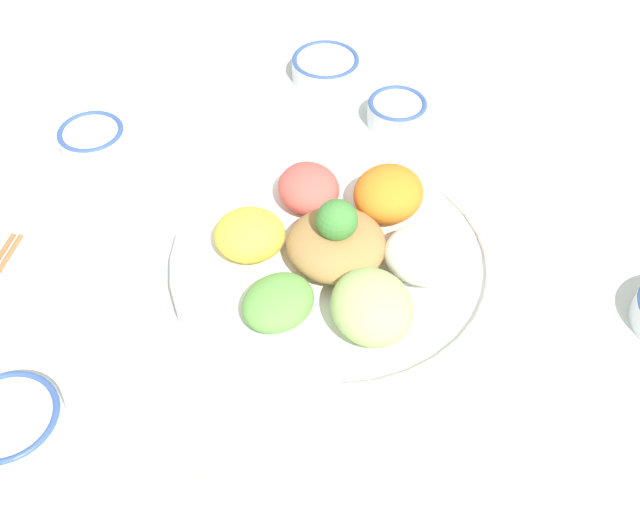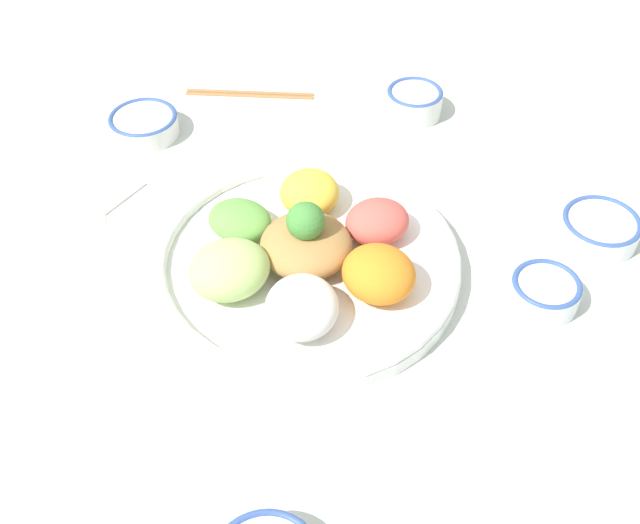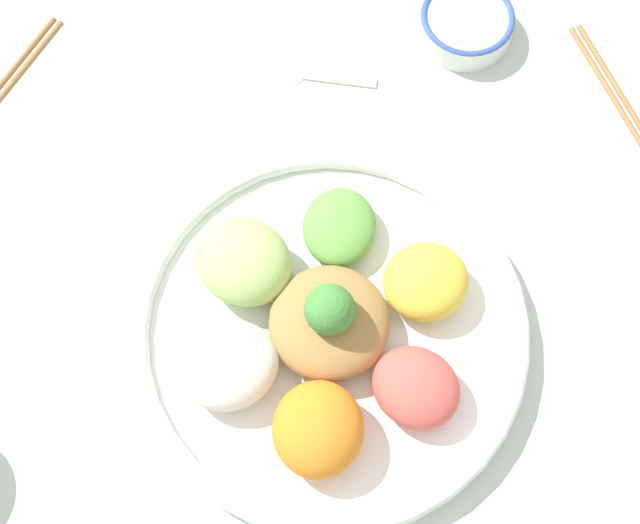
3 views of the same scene
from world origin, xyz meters
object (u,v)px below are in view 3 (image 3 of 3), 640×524
at_px(chopsticks_pair_near, 621,101).
at_px(serving_spoon_main, 307,74).
at_px(sauce_bowl_far, 466,23).
at_px(salad_platter, 326,329).

relative_size(chopsticks_pair_near, serving_spoon_main, 2.00).
bearing_deg(chopsticks_pair_near, sauce_bowl_far, 39.42).
height_order(sauce_bowl_far, chopsticks_pair_near, sauce_bowl_far).
distance_m(salad_platter, sauce_bowl_far, 0.40).
relative_size(salad_platter, sauce_bowl_far, 3.68).
relative_size(sauce_bowl_far, chopsticks_pair_near, 0.50).
height_order(salad_platter, chopsticks_pair_near, salad_platter).
xyz_separation_m(chopsticks_pair_near, serving_spoon_main, (-0.23, -0.27, -0.00)).
distance_m(chopsticks_pair_near, serving_spoon_main, 0.35).
bearing_deg(serving_spoon_main, sauce_bowl_far, 25.87).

